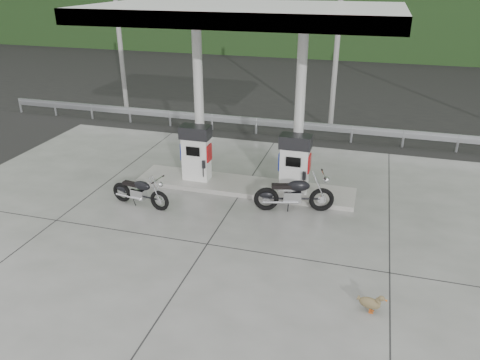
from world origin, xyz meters
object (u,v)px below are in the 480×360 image
(duck, at_px, (370,303))
(gas_pump_right, at_px, (295,163))
(motorcycle_left, at_px, (140,192))
(motorcycle_right, at_px, (294,194))
(gas_pump_left, at_px, (196,153))

(duck, bearing_deg, gas_pump_right, 128.34)
(motorcycle_left, xyz_separation_m, motorcycle_right, (4.42, 0.96, 0.08))
(motorcycle_left, bearing_deg, duck, -14.98)
(duck, bearing_deg, gas_pump_left, 150.63)
(gas_pump_left, height_order, motorcycle_right, gas_pump_left)
(motorcycle_right, bearing_deg, gas_pump_left, 148.41)
(motorcycle_left, xyz_separation_m, duck, (6.71, -2.99, -0.24))
(gas_pump_right, bearing_deg, duck, -63.64)
(gas_pump_left, xyz_separation_m, motorcycle_left, (-1.03, -2.00, -0.61))
(gas_pump_right, relative_size, duck, 3.32)
(motorcycle_left, bearing_deg, gas_pump_left, 71.85)
(gas_pump_left, relative_size, gas_pump_right, 1.00)
(gas_pump_left, bearing_deg, duck, -41.36)
(gas_pump_right, height_order, motorcycle_left, gas_pump_right)
(gas_pump_left, height_order, motorcycle_left, gas_pump_left)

